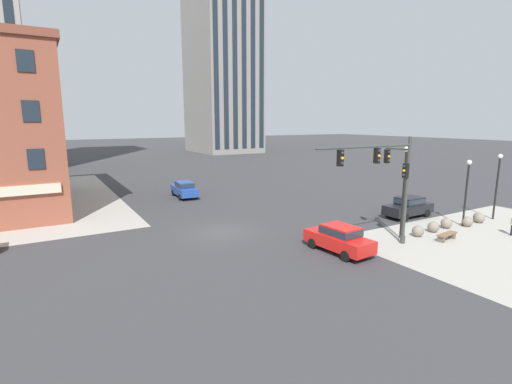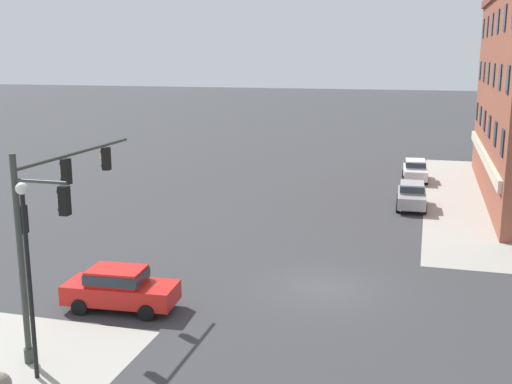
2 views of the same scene
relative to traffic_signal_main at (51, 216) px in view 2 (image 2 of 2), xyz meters
name	(u,v)px [view 2 (image 2 of 2)]	position (x,y,z in m)	size (l,w,h in m)	color
ground_plane	(324,288)	(-7.75, 7.99, -4.61)	(320.00, 320.00, 0.00)	#38383A
traffic_signal_main	(51,216)	(0.00, 0.00, 0.00)	(7.58, 2.09, 6.91)	#383D38
street_lamp_corner_near	(28,261)	(2.25, 0.63, -0.78)	(0.36, 0.36, 6.22)	black
car_main_southbound_near	(120,287)	(-3.33, 0.61, -3.69)	(2.13, 4.52, 1.68)	red
car_main_southbound_far	(415,169)	(-32.93, 11.18, -3.69)	(4.50, 2.10, 1.68)	silver
car_cross_eastbound	(412,194)	(-23.54, 11.19, -3.69)	(4.46, 2.01, 1.68)	#99999E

